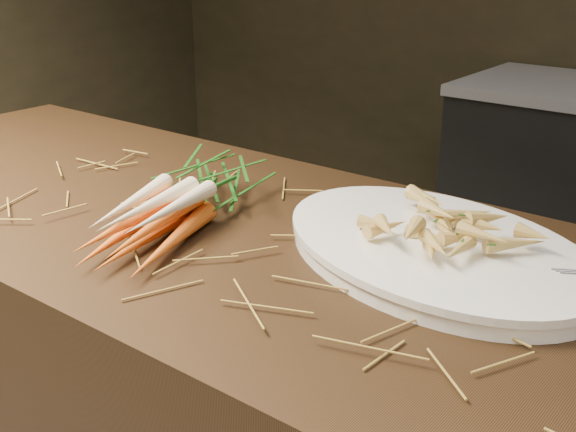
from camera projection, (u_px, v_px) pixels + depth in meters
name	position (u px, v px, depth m)	size (l,w,h in m)	color
straw_bedding	(329.00, 249.00, 1.06)	(1.40, 0.60, 0.02)	olive
root_veg_bunch	(192.00, 193.00, 1.19)	(0.27, 0.49, 0.09)	#DC4808
serving_platter	(434.00, 252.00, 1.04)	(0.51, 0.34, 0.03)	white
roasted_veg_heap	(436.00, 225.00, 1.03)	(0.25, 0.18, 0.06)	#AE8843
serving_fork	(527.00, 294.00, 0.89)	(0.02, 0.19, 0.00)	silver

